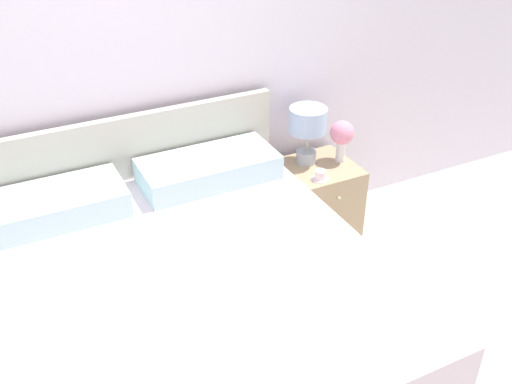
{
  "coord_description": "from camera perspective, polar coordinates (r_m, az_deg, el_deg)",
  "views": [
    {
      "loc": [
        -0.63,
        -2.98,
        2.32
      ],
      "look_at": [
        0.59,
        -0.53,
        0.64
      ],
      "focal_mm": 42.0,
      "sensor_mm": 36.0,
      "label": 1
    }
  ],
  "objects": [
    {
      "name": "flower_vase",
      "position": [
        3.75,
        8.22,
        5.38
      ],
      "size": [
        0.15,
        0.15,
        0.27
      ],
      "color": "white",
      "rests_on": "nightstand"
    },
    {
      "name": "teacup",
      "position": [
        3.59,
        6.14,
        1.57
      ],
      "size": [
        0.1,
        0.1,
        0.06
      ],
      "color": "white",
      "rests_on": "nightstand"
    },
    {
      "name": "wall_back",
      "position": [
        3.28,
        -14.45,
        12.42
      ],
      "size": [
        8.0,
        0.06,
        2.6
      ],
      "color": "white",
      "rests_on": "ground_plane"
    },
    {
      "name": "table_lamp",
      "position": [
        3.67,
        4.95,
        6.38
      ],
      "size": [
        0.23,
        0.23,
        0.37
      ],
      "color": "#A8B2BC",
      "rests_on": "nightstand"
    },
    {
      "name": "ground_plane",
      "position": [
        3.83,
        -11.64,
        -6.56
      ],
      "size": [
        12.0,
        12.0,
        0.0
      ],
      "primitive_type": "plane",
      "color": "#BCB7B2"
    },
    {
      "name": "bed",
      "position": [
        2.95,
        -7.23,
        -11.37
      ],
      "size": [
        1.85,
        1.92,
        0.99
      ],
      "color": "tan",
      "rests_on": "ground_plane"
    },
    {
      "name": "nightstand",
      "position": [
        3.88,
        5.91,
        -0.8
      ],
      "size": [
        0.44,
        0.46,
        0.51
      ],
      "color": "tan",
      "rests_on": "ground_plane"
    }
  ]
}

